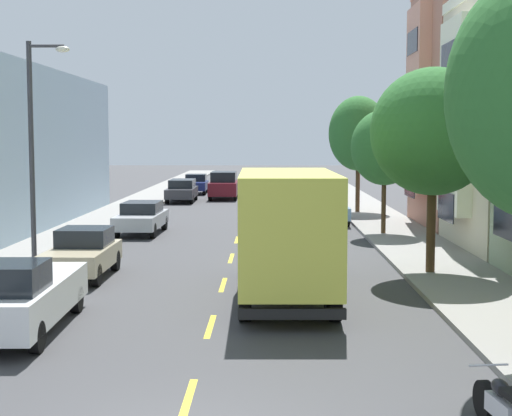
# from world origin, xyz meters

# --- Properties ---
(ground_plane) EXTENTS (160.00, 160.00, 0.00)m
(ground_plane) POSITION_xyz_m (0.00, 30.00, 0.00)
(ground_plane) COLOR #38383A
(sidewalk_left) EXTENTS (3.20, 120.00, 0.14)m
(sidewalk_left) POSITION_xyz_m (-7.10, 28.00, 0.07)
(sidewalk_left) COLOR gray
(sidewalk_left) RESTS_ON ground_plane
(sidewalk_right) EXTENTS (3.20, 120.00, 0.14)m
(sidewalk_right) POSITION_xyz_m (7.10, 28.00, 0.07)
(sidewalk_right) COLOR gray
(sidewalk_right) RESTS_ON ground_plane
(lane_centerline_dashes) EXTENTS (0.14, 47.20, 0.01)m
(lane_centerline_dashes) POSITION_xyz_m (0.00, 24.50, 0.00)
(lane_centerline_dashes) COLOR yellow
(lane_centerline_dashes) RESTS_ON ground_plane
(street_tree_second) EXTENTS (3.86, 3.86, 6.34)m
(street_tree_second) POSITION_xyz_m (6.40, 13.55, 4.50)
(street_tree_second) COLOR #47331E
(street_tree_second) RESTS_ON sidewalk_right
(street_tree_third) EXTENTS (2.94, 2.94, 5.41)m
(street_tree_third) POSITION_xyz_m (6.40, 23.37, 3.89)
(street_tree_third) COLOR #47331E
(street_tree_third) RESTS_ON sidewalk_right
(street_tree_farthest) EXTENTS (3.34, 3.34, 6.52)m
(street_tree_farthest) POSITION_xyz_m (6.40, 33.20, 4.55)
(street_tree_farthest) COLOR #47331E
(street_tree_farthest) RESTS_ON sidewalk_right
(street_lamp) EXTENTS (1.35, 0.28, 7.16)m
(street_lamp) POSITION_xyz_m (-5.95, 13.72, 4.27)
(street_lamp) COLOR #38383D
(street_lamp) RESTS_ON sidewalk_left
(delivery_box_truck) EXTENTS (2.51, 8.06, 3.44)m
(delivery_box_truck) POSITION_xyz_m (1.80, 10.12, 1.94)
(delivery_box_truck) COLOR #D8D84C
(delivery_box_truck) RESTS_ON ground_plane
(parked_wagon_red) EXTENTS (1.94, 4.75, 1.50)m
(parked_wagon_red) POSITION_xyz_m (4.29, 42.32, 0.80)
(parked_wagon_red) COLOR #AD1E1E
(parked_wagon_red) RESTS_ON ground_plane
(parked_pickup_white) EXTENTS (2.14, 5.35, 1.73)m
(parked_pickup_white) POSITION_xyz_m (-4.26, 6.34, 0.83)
(parked_pickup_white) COLOR silver
(parked_pickup_white) RESTS_ON ground_plane
(parked_wagon_forest) EXTENTS (1.96, 4.75, 1.50)m
(parked_wagon_forest) POSITION_xyz_m (4.49, 53.52, 0.80)
(parked_wagon_forest) COLOR #194C28
(parked_wagon_forest) RESTS_ON ground_plane
(parked_wagon_charcoal) EXTENTS (1.86, 4.71, 1.50)m
(parked_wagon_charcoal) POSITION_xyz_m (-4.50, 41.36, 0.80)
(parked_wagon_charcoal) COLOR #333338
(parked_wagon_charcoal) RESTS_ON ground_plane
(parked_sedan_silver) EXTENTS (1.92, 4.55, 1.43)m
(parked_sedan_silver) POSITION_xyz_m (-4.39, 24.06, 0.75)
(parked_sedan_silver) COLOR #B2B5BA
(parked_sedan_silver) RESTS_ON ground_plane
(parked_hatchback_champagne) EXTENTS (1.76, 4.01, 1.50)m
(parked_hatchback_champagne) POSITION_xyz_m (-4.43, 13.16, 0.76)
(parked_hatchback_champagne) COLOR tan
(parked_hatchback_champagne) RESTS_ON ground_plane
(parked_sedan_sky) EXTENTS (1.84, 4.52, 1.43)m
(parked_sedan_sky) POSITION_xyz_m (4.38, 28.43, 0.75)
(parked_sedan_sky) COLOR #7A9EC6
(parked_sedan_sky) RESTS_ON ground_plane
(parked_hatchback_navy) EXTENTS (1.80, 4.02, 1.50)m
(parked_hatchback_navy) POSITION_xyz_m (-4.27, 48.91, 0.76)
(parked_hatchback_navy) COLOR navy
(parked_hatchback_navy) RESTS_ON ground_plane
(moving_burgundy_sedan) EXTENTS (1.95, 4.80, 1.93)m
(moving_burgundy_sedan) POSITION_xyz_m (-1.80, 43.81, 0.99)
(moving_burgundy_sedan) COLOR maroon
(moving_burgundy_sedan) RESTS_ON ground_plane
(parked_motorcycle) EXTENTS (0.62, 2.05, 0.90)m
(parked_motorcycle) POSITION_xyz_m (4.75, 0.55, 0.41)
(parked_motorcycle) COLOR black
(parked_motorcycle) RESTS_ON ground_plane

